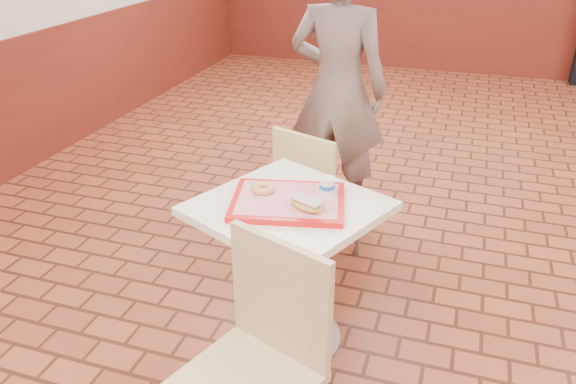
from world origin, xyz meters
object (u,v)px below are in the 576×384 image
(chair_main_front, at_px, (260,354))
(serving_tray, at_px, (288,202))
(ring_donut, at_px, (263,188))
(long_john_donut, at_px, (306,205))
(paper_cup, at_px, (327,187))
(customer, at_px, (338,90))
(main_table, at_px, (288,252))
(chair_main_back, at_px, (314,192))

(chair_main_front, distance_m, serving_tray, 0.70)
(chair_main_front, bearing_deg, ring_donut, 129.55)
(long_john_donut, distance_m, paper_cup, 0.16)
(customer, bearing_deg, ring_donut, 92.42)
(ring_donut, relative_size, long_john_donut, 0.61)
(chair_main_front, relative_size, serving_tray, 1.91)
(chair_main_front, bearing_deg, main_table, 120.07)
(chair_main_front, distance_m, long_john_donut, 0.64)
(ring_donut, xyz_separation_m, long_john_donut, (0.22, -0.10, 0.01))
(chair_main_front, height_order, serving_tray, chair_main_front)
(paper_cup, bearing_deg, customer, 101.61)
(customer, height_order, long_john_donut, customer)
(main_table, bearing_deg, chair_main_front, -80.41)
(main_table, height_order, serving_tray, serving_tray)
(main_table, relative_size, chair_main_back, 0.88)
(chair_main_back, xyz_separation_m, ring_donut, (-0.06, -0.63, 0.32))
(chair_main_front, xyz_separation_m, ring_donut, (-0.23, 0.67, 0.28))
(chair_main_back, height_order, long_john_donut, chair_main_back)
(chair_main_back, bearing_deg, main_table, 115.13)
(chair_main_front, height_order, customer, customer)
(chair_main_front, xyz_separation_m, customer, (-0.21, 1.96, 0.35))
(customer, bearing_deg, long_john_donut, 101.68)
(customer, bearing_deg, serving_tray, 97.80)
(main_table, relative_size, customer, 0.43)
(ring_donut, distance_m, paper_cup, 0.28)
(chair_main_back, relative_size, serving_tray, 1.76)
(chair_main_front, xyz_separation_m, long_john_donut, (-0.01, 0.57, 0.28))
(ring_donut, bearing_deg, long_john_donut, -23.43)
(serving_tray, bearing_deg, long_john_donut, -34.54)
(paper_cup, bearing_deg, chair_main_front, -93.29)
(customer, distance_m, paper_cup, 1.26)
(serving_tray, distance_m, paper_cup, 0.18)
(main_table, xyz_separation_m, customer, (-0.10, 1.31, 0.36))
(customer, height_order, paper_cup, customer)
(long_john_donut, height_order, paper_cup, paper_cup)
(chair_main_front, bearing_deg, serving_tray, 120.07)
(main_table, height_order, ring_donut, ring_donut)
(serving_tray, bearing_deg, ring_donut, 167.28)
(customer, xyz_separation_m, paper_cup, (0.25, -1.24, -0.04))
(chair_main_front, distance_m, customer, 2.00)
(serving_tray, xyz_separation_m, ring_donut, (-0.12, 0.03, 0.03))
(main_table, height_order, customer, customer)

